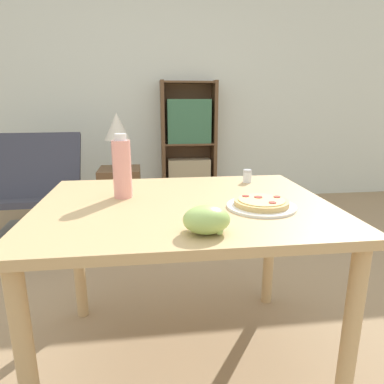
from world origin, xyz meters
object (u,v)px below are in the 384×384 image
grape_bunch (206,220)px  drink_bottle (122,168)px  side_table (121,203)px  table_lamp (117,129)px  lounge_chair_near (38,206)px  salt_shaker (247,176)px  pizza_on_plate (261,204)px  bookshelf (189,148)px

grape_bunch → drink_bottle: (-0.29, 0.45, 0.08)m
side_table → table_lamp: bearing=0.0°
grape_bunch → lounge_chair_near: 2.30m
salt_shaker → side_table: bearing=121.1°
pizza_on_plate → bookshelf: (0.03, 2.64, -0.14)m
bookshelf → table_lamp: 1.25m
grape_bunch → side_table: (-0.42, 1.89, -0.50)m
pizza_on_plate → bookshelf: bookshelf is taller
pizza_on_plate → side_table: 1.85m
drink_bottle → side_table: drink_bottle is taller
salt_shaker → lounge_chair_near: 2.00m
lounge_chair_near → bookshelf: size_ratio=0.64×
lounge_chair_near → table_lamp: size_ratio=1.92×
grape_bunch → bookshelf: size_ratio=0.11×
side_table → drink_bottle: bearing=-84.6°
grape_bunch → side_table: size_ratio=0.25×
grape_bunch → drink_bottle: bearing=122.1°
grape_bunch → side_table: bearing=102.6°
salt_shaker → lounge_chair_near: bearing=138.3°
drink_bottle → side_table: size_ratio=0.45×
grape_bunch → side_table: 2.00m
grape_bunch → salt_shaker: size_ratio=2.29×
side_table → lounge_chair_near: bearing=175.6°
pizza_on_plate → grape_bunch: bearing=-137.6°
table_lamp → salt_shaker: bearing=-58.9°
lounge_chair_near → bookshelf: bearing=30.8°
drink_bottle → salt_shaker: drink_bottle is taller
salt_shaker → table_lamp: 1.45m
grape_bunch → table_lamp: table_lamp is taller
drink_bottle → table_lamp: bearing=95.4°
side_table → table_lamp: 0.63m
grape_bunch → lounge_chair_near: lounge_chair_near is taller
salt_shaker → side_table: 1.52m
drink_bottle → grape_bunch: bearing=-57.9°
pizza_on_plate → drink_bottle: 0.60m
salt_shaker → bookshelf: 2.23m
drink_bottle → bookshelf: bookshelf is taller
drink_bottle → bookshelf: (0.57, 2.42, -0.25)m
pizza_on_plate → drink_bottle: (-0.54, 0.22, 0.11)m
lounge_chair_near → grape_bunch: bearing=-62.6°
salt_shaker → bookshelf: bearing=91.0°
table_lamp → side_table: bearing=0.0°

